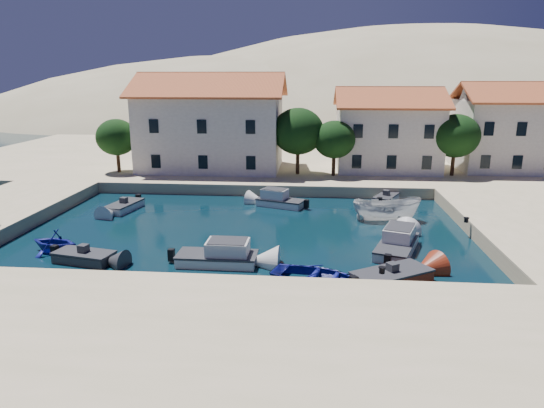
{
  "coord_description": "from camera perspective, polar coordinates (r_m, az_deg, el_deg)",
  "views": [
    {
      "loc": [
        4.53,
        -21.64,
        10.33
      ],
      "look_at": [
        1.82,
        9.83,
        2.0
      ],
      "focal_mm": 32.0,
      "sensor_mm": 36.0,
      "label": 1
    }
  ],
  "objects": [
    {
      "name": "motorboat_grey_sw",
      "position": [
        29.95,
        -21.22,
        -5.85
      ],
      "size": [
        3.67,
        2.2,
        1.25
      ],
      "rotation": [
        0.0,
        0.0,
        -0.21
      ],
      "color": "#313236",
      "rests_on": "ground"
    },
    {
      "name": "cabin_cruiser_north",
      "position": [
        39.67,
        1.02,
        0.38
      ],
      "size": [
        4.2,
        2.88,
        1.6
      ],
      "rotation": [
        0.0,
        0.0,
        2.79
      ],
      "color": "silver",
      "rests_on": "ground"
    },
    {
      "name": "quay_south",
      "position": [
        19.02,
        -10.01,
        -16.59
      ],
      "size": [
        52.0,
        12.0,
        1.0
      ],
      "primitive_type": "cube",
      "color": "tan",
      "rests_on": "ground"
    },
    {
      "name": "rowboat_west",
      "position": [
        32.42,
        -24.08,
        -5.15
      ],
      "size": [
        3.52,
        3.2,
        1.6
      ],
      "primitive_type": "imported",
      "rotation": [
        0.0,
        0.0,
        -1.78
      ],
      "color": "navy",
      "rests_on": "ground"
    },
    {
      "name": "motorboat_white_west",
      "position": [
        40.33,
        -16.99,
        -0.3
      ],
      "size": [
        2.29,
        3.88,
        1.25
      ],
      "rotation": [
        0.0,
        0.0,
        -1.77
      ],
      "color": "silver",
      "rests_on": "ground"
    },
    {
      "name": "boat_east",
      "position": [
        36.91,
        13.27,
        -1.89
      ],
      "size": [
        5.08,
        2.16,
        1.92
      ],
      "primitive_type": "imported",
      "rotation": [
        0.0,
        0.0,
        1.63
      ],
      "color": "silver",
      "rests_on": "ground"
    },
    {
      "name": "bollards",
      "position": [
        27.17,
        0.99,
        -4.98
      ],
      "size": [
        29.36,
        9.56,
        0.3
      ],
      "color": "black",
      "rests_on": "ground"
    },
    {
      "name": "hills",
      "position": [
        150.0,
        10.96,
        1.49
      ],
      "size": [
        254.0,
        176.0,
        99.0
      ],
      "color": "tan",
      "rests_on": "ground"
    },
    {
      "name": "motorboat_red_se",
      "position": [
        26.11,
        13.91,
        -8.3
      ],
      "size": [
        4.55,
        3.84,
        1.25
      ],
      "rotation": [
        0.0,
        0.0,
        0.57
      ],
      "color": "maroon",
      "rests_on": "ground"
    },
    {
      "name": "building_right",
      "position": [
        55.41,
        25.76,
        8.29
      ],
      "size": [
        9.45,
        8.4,
        8.8
      ],
      "color": "beige",
      "rests_on": "quay_north"
    },
    {
      "name": "building_left",
      "position": [
        50.94,
        -7.13,
        9.71
      ],
      "size": [
        14.7,
        9.45,
        9.7
      ],
      "color": "beige",
      "rests_on": "quay_north"
    },
    {
      "name": "cabin_cruiser_south",
      "position": [
        27.78,
        -6.48,
        -6.1
      ],
      "size": [
        4.56,
        1.98,
        1.6
      ],
      "rotation": [
        0.0,
        0.0,
        -0.01
      ],
      "color": "silver",
      "rests_on": "ground"
    },
    {
      "name": "building_mid",
      "position": [
        51.45,
        13.41,
        8.67
      ],
      "size": [
        10.5,
        8.4,
        8.3
      ],
      "color": "beige",
      "rests_on": "quay_north"
    },
    {
      "name": "motorboat_white_ne",
      "position": [
        42.18,
        13.28,
        0.61
      ],
      "size": [
        2.6,
        3.34,
        1.25
      ],
      "rotation": [
        0.0,
        0.0,
        1.12
      ],
      "color": "silver",
      "rests_on": "ground"
    },
    {
      "name": "ground",
      "position": [
        24.41,
        -6.35,
        -10.37
      ],
      "size": [
        400.0,
        400.0,
        0.0
      ],
      "primitive_type": "plane",
      "color": "black",
      "rests_on": "ground"
    },
    {
      "name": "cabin_cruiser_east",
      "position": [
        30.44,
        14.48,
        -4.61
      ],
      "size": [
        3.47,
        5.24,
        1.6
      ],
      "rotation": [
        0.0,
        0.0,
        1.23
      ],
      "color": "silver",
      "rests_on": "ground"
    },
    {
      "name": "quay_north",
      "position": [
        60.5,
        2.47,
        5.4
      ],
      "size": [
        80.0,
        36.0,
        1.0
      ],
      "primitive_type": "cube",
      "color": "tan",
      "rests_on": "ground"
    },
    {
      "name": "rowboat_south",
      "position": [
        25.35,
        5.4,
        -9.35
      ],
      "size": [
        5.73,
        4.84,
        1.01
      ],
      "primitive_type": "imported",
      "rotation": [
        0.0,
        0.0,
        1.25
      ],
      "color": "navy",
      "rests_on": "ground"
    },
    {
      "name": "trees",
      "position": [
        47.42,
        4.92,
        8.06
      ],
      "size": [
        37.3,
        5.3,
        6.45
      ],
      "color": "#382314",
      "rests_on": "quay_north"
    }
  ]
}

